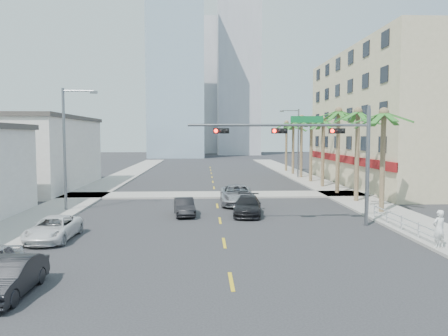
% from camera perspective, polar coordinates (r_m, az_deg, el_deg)
% --- Properties ---
extents(ground, '(260.00, 260.00, 0.00)m').
position_cam_1_polar(ground, '(19.12, 0.58, -12.68)').
color(ground, '#262628').
rests_on(ground, ground).
extents(sidewalk_right, '(4.00, 120.00, 0.15)m').
position_cam_1_polar(sidewalk_right, '(40.78, 16.08, -3.65)').
color(sidewalk_right, gray).
rests_on(sidewalk_right, ground).
extents(sidewalk_left, '(4.00, 120.00, 0.15)m').
position_cam_1_polar(sidewalk_left, '(40.18, -18.47, -3.82)').
color(sidewalk_left, gray).
rests_on(sidewalk_left, ground).
extents(sidewalk_cross, '(80.00, 4.00, 0.15)m').
position_cam_1_polar(sidewalk_cross, '(40.65, -1.14, -3.51)').
color(sidewalk_cross, gray).
rests_on(sidewalk_cross, ground).
extents(building_right, '(15.25, 28.00, 15.00)m').
position_cam_1_polar(building_right, '(53.50, 23.01, 5.98)').
color(building_right, tan).
rests_on(building_right, ground).
extents(building_left_far, '(11.00, 18.00, 7.20)m').
position_cam_1_polar(building_left_far, '(49.86, -24.36, 1.61)').
color(building_left_far, beige).
rests_on(building_left_far, ground).
extents(tower_far_left, '(14.00, 14.00, 48.00)m').
position_cam_1_polar(tower_far_left, '(114.96, -6.21, 13.46)').
color(tower_far_left, '#99B2C6').
rests_on(tower_far_left, ground).
extents(tower_far_right, '(12.00, 12.00, 60.00)m').
position_cam_1_polar(tower_far_right, '(130.95, 1.91, 15.01)').
color(tower_far_right, '#ADADB2').
rests_on(tower_far_right, ground).
extents(tower_far_center, '(16.00, 16.00, 42.00)m').
position_cam_1_polar(tower_far_center, '(144.10, -3.42, 10.40)').
color(tower_far_center, '#ADADB2').
rests_on(tower_far_center, ground).
extents(traffic_signal_mast, '(11.12, 0.54, 7.20)m').
position_cam_1_polar(traffic_signal_mast, '(27.08, 11.97, 3.09)').
color(traffic_signal_mast, slate).
rests_on(traffic_signal_mast, ground).
extents(palm_tree_0, '(4.80, 4.80, 7.80)m').
position_cam_1_polar(palm_tree_0, '(32.82, 20.16, 6.64)').
color(palm_tree_0, brown).
rests_on(palm_tree_0, ground).
extents(palm_tree_1, '(4.80, 4.80, 8.16)m').
position_cam_1_polar(palm_tree_1, '(37.68, 17.10, 6.90)').
color(palm_tree_1, brown).
rests_on(palm_tree_1, ground).
extents(palm_tree_2, '(4.80, 4.80, 8.52)m').
position_cam_1_polar(palm_tree_2, '(42.63, 14.74, 7.09)').
color(palm_tree_2, brown).
rests_on(palm_tree_2, ground).
extents(palm_tree_3, '(4.80, 4.80, 7.80)m').
position_cam_1_polar(palm_tree_3, '(47.59, 12.85, 5.97)').
color(palm_tree_3, brown).
rests_on(palm_tree_3, ground).
extents(palm_tree_4, '(4.80, 4.80, 8.16)m').
position_cam_1_polar(palm_tree_4, '(52.63, 11.35, 6.20)').
color(palm_tree_4, brown).
rests_on(palm_tree_4, ground).
extents(palm_tree_5, '(4.80, 4.80, 8.52)m').
position_cam_1_polar(palm_tree_5, '(57.70, 10.10, 6.38)').
color(palm_tree_5, brown).
rests_on(palm_tree_5, ground).
extents(palm_tree_6, '(4.80, 4.80, 7.80)m').
position_cam_1_polar(palm_tree_6, '(62.76, 9.05, 5.58)').
color(palm_tree_6, brown).
rests_on(palm_tree_6, ground).
extents(palm_tree_7, '(4.80, 4.80, 8.16)m').
position_cam_1_polar(palm_tree_7, '(67.87, 8.16, 5.78)').
color(palm_tree_7, brown).
rests_on(palm_tree_7, ground).
extents(streetlight_left, '(2.55, 0.25, 9.00)m').
position_cam_1_polar(streetlight_left, '(33.77, -19.81, 3.13)').
color(streetlight_left, slate).
rests_on(streetlight_left, ground).
extents(streetlight_right, '(2.55, 0.25, 9.00)m').
position_cam_1_polar(streetlight_right, '(57.53, 9.48, 3.69)').
color(streetlight_right, slate).
rests_on(streetlight_right, ground).
extents(guardrail, '(0.08, 8.08, 1.00)m').
position_cam_1_polar(guardrail, '(27.21, 22.17, -6.43)').
color(guardrail, silver).
rests_on(guardrail, ground).
extents(car_parked_mid, '(1.41, 3.93, 1.29)m').
position_cam_1_polar(car_parked_mid, '(17.33, -26.20, -12.70)').
color(car_parked_mid, black).
rests_on(car_parked_mid, ground).
extents(car_parked_far, '(2.15, 4.50, 1.24)m').
position_cam_1_polar(car_parked_far, '(25.20, -21.39, -7.37)').
color(car_parked_far, silver).
rests_on(car_parked_far, ground).
extents(car_lane_left, '(1.73, 3.82, 1.21)m').
position_cam_1_polar(car_lane_left, '(30.68, -5.21, -5.07)').
color(car_lane_left, black).
rests_on(car_lane_left, ground).
extents(car_lane_center, '(2.72, 5.74, 1.58)m').
position_cam_1_polar(car_lane_center, '(35.29, 1.72, -3.53)').
color(car_lane_center, '#AAAAAF').
rests_on(car_lane_center, ground).
extents(car_lane_right, '(2.42, 4.80, 1.34)m').
position_cam_1_polar(car_lane_right, '(30.67, 3.10, -4.95)').
color(car_lane_right, black).
rests_on(car_lane_right, ground).
extents(pedestrian, '(0.76, 0.58, 1.85)m').
position_cam_1_polar(pedestrian, '(23.66, 26.26, -7.14)').
color(pedestrian, white).
rests_on(pedestrian, sidewalk_right).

